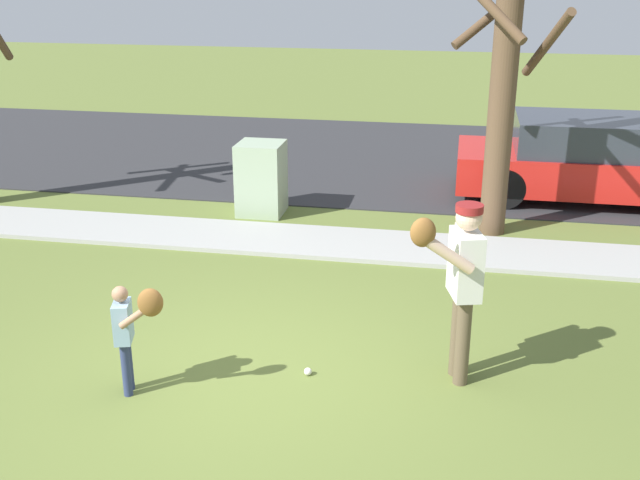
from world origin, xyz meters
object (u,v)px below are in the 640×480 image
at_px(person_child, 130,324).
at_px(utility_cabinet, 261,178).
at_px(person_adult, 461,274).
at_px(baseball, 308,372).
at_px(parked_hatchback_red, 583,160).
at_px(street_tree_near, 504,79).

xyz_separation_m(person_child, utility_cabinet, (-0.22, 5.30, -0.15)).
xyz_separation_m(person_adult, baseball, (-1.37, -0.18, -1.04)).
height_order(utility_cabinet, parked_hatchback_red, parked_hatchback_red).
bearing_deg(person_child, person_adult, 0.40).
bearing_deg(person_adult, person_child, 0.40).
relative_size(person_adult, utility_cabinet, 1.55).
bearing_deg(street_tree_near, parked_hatchback_red, 53.18).
bearing_deg(parked_hatchback_red, utility_cabinet, -161.24).
distance_m(person_adult, utility_cabinet, 5.47).
distance_m(person_adult, street_tree_near, 4.42).
height_order(person_adult, parked_hatchback_red, person_adult).
distance_m(baseball, parked_hatchback_red, 7.18).
relative_size(utility_cabinet, parked_hatchback_red, 0.28).
bearing_deg(person_adult, utility_cabinet, -71.16).
bearing_deg(utility_cabinet, parked_hatchback_red, 18.76).
height_order(person_child, utility_cabinet, utility_cabinet).
bearing_deg(baseball, parked_hatchback_red, 62.90).
bearing_deg(utility_cabinet, baseball, -70.27).
bearing_deg(person_adult, parked_hatchback_red, -122.22).
height_order(utility_cabinet, street_tree_near, street_tree_near).
height_order(person_adult, utility_cabinet, person_adult).
xyz_separation_m(baseball, parked_hatchback_red, (3.26, 6.37, 0.62)).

